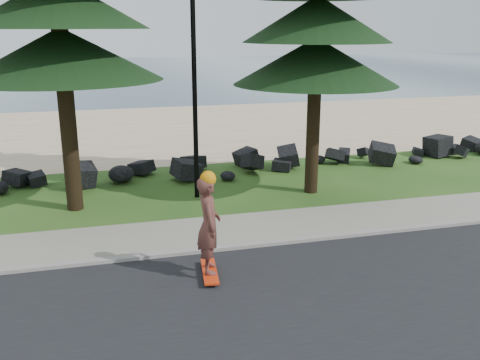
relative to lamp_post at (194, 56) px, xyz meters
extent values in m
plane|color=#234816|center=(0.00, -3.20, -4.13)|extent=(160.00, 160.00, 0.00)
cube|color=black|center=(0.00, -7.70, -4.12)|extent=(160.00, 7.00, 0.02)
cube|color=gray|center=(0.00, -4.10, -4.08)|extent=(160.00, 0.20, 0.10)
cube|color=gray|center=(0.00, -3.00, -4.09)|extent=(160.00, 2.00, 0.08)
cube|color=tan|center=(0.00, 11.30, -4.13)|extent=(160.00, 15.00, 0.01)
cube|color=#314A5E|center=(0.00, 47.80, -4.13)|extent=(160.00, 58.00, 0.01)
cylinder|color=black|center=(0.00, 0.00, -0.13)|extent=(0.14, 0.14, 8.00)
cube|color=red|center=(-0.72, -5.31, -4.02)|extent=(0.44, 1.22, 0.04)
imported|color=brown|center=(-0.72, -5.31, -3.01)|extent=(0.56, 0.78, 1.99)
sphere|color=orange|center=(-0.72, -5.31, -2.06)|extent=(0.32, 0.32, 0.32)
camera|label=1|loc=(-2.69, -15.11, 0.79)|focal=40.00mm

